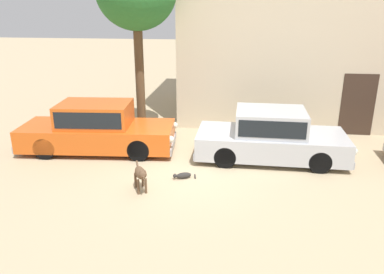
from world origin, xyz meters
The scene contains 5 objects.
ground_plane centered at (0.00, 0.00, 0.00)m, with size 80.00×80.00×0.00m, color tan.
parked_sedan_nearest centered at (-2.87, 1.18, 0.73)m, with size 4.79×2.03×1.49m.
parked_sedan_second centered at (2.29, 1.15, 0.72)m, with size 4.36×1.86×1.46m.
stray_dog_spotted centered at (-0.89, -1.32, 0.45)m, with size 0.49×0.90×0.69m.
stray_cat centered at (0.00, -0.49, 0.08)m, with size 0.58×0.37×0.16m.
Camera 1 is at (1.33, -9.31, 4.26)m, focal length 35.59 mm.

